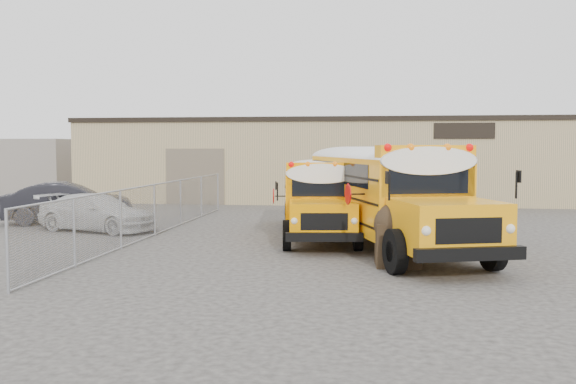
# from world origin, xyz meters

# --- Properties ---
(ground) EXTENTS (120.00, 120.00, 0.00)m
(ground) POSITION_xyz_m (0.00, 0.00, 0.00)
(ground) COLOR #31302D
(ground) RESTS_ON ground
(warehouse) EXTENTS (30.20, 10.20, 4.67)m
(warehouse) POSITION_xyz_m (-0.00, 19.99, 2.37)
(warehouse) COLOR tan
(warehouse) RESTS_ON ground
(chainlink_fence) EXTENTS (0.07, 18.07, 1.81)m
(chainlink_fence) POSITION_xyz_m (-6.00, 3.00, 0.90)
(chainlink_fence) COLOR #999CA2
(chainlink_fence) RESTS_ON ground
(distant_building_left) EXTENTS (8.00, 6.00, 3.60)m
(distant_building_left) POSITION_xyz_m (-22.00, 22.00, 1.80)
(distant_building_left) COLOR gray
(distant_building_left) RESTS_ON ground
(school_bus_left) EXTENTS (3.33, 9.19, 2.63)m
(school_bus_left) POSITION_xyz_m (-1.14, 9.62, 1.52)
(school_bus_left) COLOR #FD9800
(school_bus_left) RESTS_ON ground
(school_bus_right) EXTENTS (5.82, 11.11, 3.17)m
(school_bus_right) POSITION_xyz_m (-0.10, 8.14, 1.83)
(school_bus_right) COLOR #FFA30F
(school_bus_right) RESTS_ON ground
(tarp_bundle) EXTENTS (1.24, 1.24, 1.69)m
(tarp_bundle) POSITION_xyz_m (2.18, -1.68, 0.87)
(tarp_bundle) COLOR black
(tarp_bundle) RESTS_ON ground
(car_white) EXTENTS (5.02, 3.20, 1.35)m
(car_white) POSITION_xyz_m (-8.52, 3.92, 0.68)
(car_white) COLOR silver
(car_white) RESTS_ON ground
(car_dark) EXTENTS (5.32, 3.32, 1.65)m
(car_dark) POSITION_xyz_m (-10.71, 6.00, 0.83)
(car_dark) COLOR black
(car_dark) RESTS_ON ground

